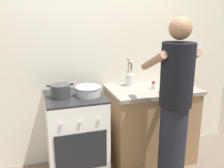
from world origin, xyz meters
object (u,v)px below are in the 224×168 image
(stove_range, at_px, (76,135))
(mixing_bowl, at_px, (88,91))
(spice_bottle, at_px, (153,85))
(pot, at_px, (60,91))
(utensil_crock, at_px, (130,78))
(oil_bottle, at_px, (170,79))
(person, at_px, (174,109))

(stove_range, distance_m, mixing_bowl, 0.53)
(spice_bottle, bearing_deg, pot, 179.03)
(mixing_bowl, distance_m, utensil_crock, 0.58)
(pot, xyz_separation_m, oil_bottle, (1.23, -0.01, 0.02))
(utensil_crock, height_order, oil_bottle, utensil_crock)
(pot, height_order, person, person)
(stove_range, height_order, utensil_crock, utensil_crock)
(pot, distance_m, person, 1.13)
(pot, height_order, utensil_crock, utensil_crock)
(stove_range, xyz_separation_m, mixing_bowl, (0.14, -0.04, 0.50))
(pot, bearing_deg, mixing_bowl, -4.96)
(pot, distance_m, oil_bottle, 1.23)
(person, bearing_deg, oil_bottle, 65.15)
(mixing_bowl, xyz_separation_m, oil_bottle, (0.95, 0.02, 0.04))
(pot, xyz_separation_m, utensil_crock, (0.82, 0.19, 0.02))
(pot, bearing_deg, person, -28.94)
(mixing_bowl, height_order, person, person)
(spice_bottle, relative_size, person, 0.05)
(mixing_bowl, distance_m, person, 0.88)
(mixing_bowl, relative_size, oil_bottle, 1.18)
(stove_range, bearing_deg, utensil_crock, 14.78)
(mixing_bowl, height_order, oil_bottle, oil_bottle)
(pot, height_order, spice_bottle, pot)
(pot, height_order, mixing_bowl, pot)
(pot, xyz_separation_m, person, (0.98, -0.54, -0.11))
(pot, relative_size, utensil_crock, 0.80)
(utensil_crock, bearing_deg, oil_bottle, -26.21)
(oil_bottle, bearing_deg, person, -114.85)
(oil_bottle, bearing_deg, utensil_crock, 153.79)
(pot, relative_size, oil_bottle, 1.17)
(pot, distance_m, mixing_bowl, 0.28)
(stove_range, height_order, spice_bottle, spice_bottle)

